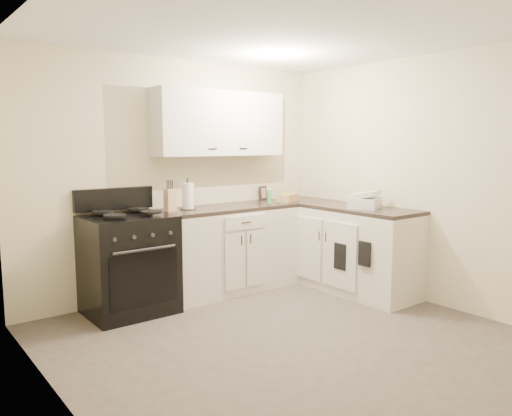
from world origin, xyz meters
TOP-DOWN VIEW (x-y plane):
  - floor at (0.00, 0.00)m, footprint 3.60×3.60m
  - ceiling at (0.00, 0.00)m, footprint 3.60×3.60m
  - wall_back at (0.00, 1.80)m, footprint 3.60×0.00m
  - wall_right at (1.80, 0.00)m, footprint 0.00×3.60m
  - wall_left at (-1.80, 0.00)m, footprint 0.00×3.60m
  - base_cabinets_back at (0.43, 1.50)m, footprint 1.55×0.60m
  - base_cabinets_right at (1.50, 0.85)m, footprint 0.60×1.90m
  - countertop_back at (0.43, 1.50)m, footprint 1.55×0.60m
  - countertop_right at (1.50, 0.85)m, footprint 0.60×1.90m
  - upper_cabinets at (0.43, 1.65)m, footprint 1.55×0.30m
  - stove at (-0.76, 1.48)m, footprint 0.80×0.68m
  - knife_block at (-0.27, 1.53)m, footprint 0.11×0.10m
  - paper_towel at (-0.06, 1.54)m, footprint 0.14×0.14m
  - soap_bottle at (0.93, 1.41)m, footprint 0.06×0.06m
  - picture_frame at (1.12, 1.76)m, footprint 0.14×0.08m
  - wicker_basket at (1.25, 1.46)m, footprint 0.31×0.25m
  - countertop_grill at (1.47, 0.47)m, footprint 0.41×0.40m
  - glass_jar at (1.50, 0.42)m, footprint 0.09×0.09m
  - oven_mitt_near at (1.18, 0.22)m, footprint 0.02×0.14m
  - oven_mitt_far at (1.18, 0.54)m, footprint 0.02×0.16m

SIDE VIEW (x-z plane):
  - floor at x=0.00m, z-range 0.00..0.00m
  - oven_mitt_far at x=1.18m, z-range 0.31..0.58m
  - base_cabinets_back at x=0.43m, z-range 0.00..0.90m
  - base_cabinets_right at x=1.50m, z-range 0.00..0.90m
  - stove at x=-0.76m, z-range -0.02..0.94m
  - oven_mitt_near at x=1.18m, z-range 0.40..0.65m
  - countertop_back at x=0.43m, z-range 0.90..0.94m
  - countertop_right at x=1.50m, z-range 0.90..0.94m
  - wicker_basket at x=1.25m, z-range 0.94..1.03m
  - countertop_grill at x=1.47m, z-range 0.94..1.06m
  - glass_jar at x=1.50m, z-range 0.94..1.07m
  - soap_bottle at x=0.93m, z-range 0.94..1.10m
  - picture_frame at x=1.12m, z-range 0.94..1.11m
  - knife_block at x=-0.27m, z-range 0.94..1.16m
  - paper_towel at x=-0.06m, z-range 0.94..1.22m
  - wall_back at x=0.00m, z-range -0.55..3.05m
  - wall_right at x=1.80m, z-range -0.55..3.05m
  - wall_left at x=-1.80m, z-range -0.55..3.05m
  - upper_cabinets at x=0.43m, z-range 1.49..2.19m
  - ceiling at x=0.00m, z-range 2.50..2.50m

